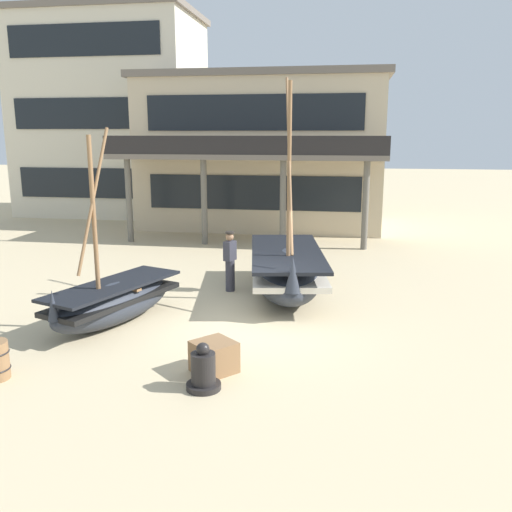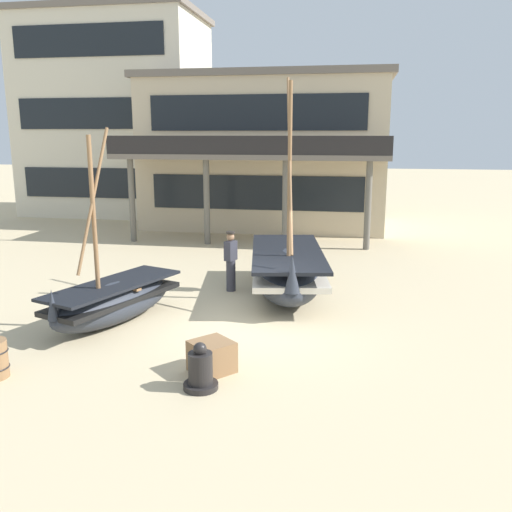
# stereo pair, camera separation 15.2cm
# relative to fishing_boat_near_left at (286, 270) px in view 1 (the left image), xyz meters

# --- Properties ---
(ground_plane) EXTENTS (120.00, 120.00, 0.00)m
(ground_plane) POSITION_rel_fishing_boat_near_left_xyz_m (-0.58, -2.59, -0.68)
(ground_plane) COLOR #CCB78E
(fishing_boat_near_left) EXTENTS (2.66, 5.14, 5.78)m
(fishing_boat_near_left) POSITION_rel_fishing_boat_near_left_xyz_m (0.00, 0.00, 0.00)
(fishing_boat_near_left) COLOR #2D333D
(fishing_boat_near_left) RESTS_ON ground
(fishing_boat_centre_large) EXTENTS (2.32, 3.74, 4.44)m
(fishing_boat_centre_large) POSITION_rel_fishing_boat_near_left_xyz_m (-3.69, -3.01, -0.14)
(fishing_boat_centre_large) COLOR #2D333D
(fishing_boat_centre_large) RESTS_ON ground
(fisherman_by_hull) EXTENTS (0.33, 0.41, 1.68)m
(fisherman_by_hull) POSITION_rel_fishing_boat_near_left_xyz_m (-1.58, 0.05, 0.16)
(fisherman_by_hull) COLOR #33333D
(fisherman_by_hull) RESTS_ON ground
(capstan_winch) EXTENTS (0.61, 0.61, 0.84)m
(capstan_winch) POSITION_rel_fishing_boat_near_left_xyz_m (-0.77, -5.93, -0.35)
(capstan_winch) COLOR black
(capstan_winch) RESTS_ON ground
(cargo_crate) EXTENTS (0.98, 0.98, 0.58)m
(cargo_crate) POSITION_rel_fishing_boat_near_left_xyz_m (-0.76, -5.22, -0.39)
(cargo_crate) COLOR olive
(cargo_crate) RESTS_ON ground
(harbor_building_main) EXTENTS (11.36, 8.69, 6.97)m
(harbor_building_main) POSITION_rel_fishing_boat_near_left_xyz_m (-2.43, 11.61, 2.82)
(harbor_building_main) COLOR beige
(harbor_building_main) RESTS_ON ground
(harbor_building_annex) EXTENTS (9.58, 6.25, 10.52)m
(harbor_building_annex) POSITION_rel_fishing_boat_near_left_xyz_m (-11.19, 14.63, 4.60)
(harbor_building_annex) COLOR beige
(harbor_building_annex) RESTS_ON ground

